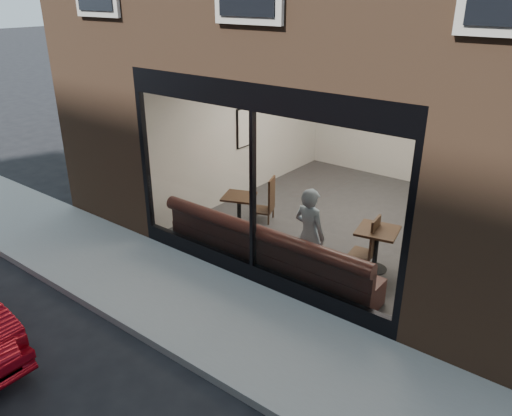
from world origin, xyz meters
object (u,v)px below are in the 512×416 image
Objects in this scene: cafe_table_right at (378,231)px; cafe_chair_left at (262,210)px; person at (309,235)px; banquette at (268,259)px; cafe_chair_right at (362,254)px; cafe_table_left at (239,196)px.

cafe_table_right is 2.76m from cafe_chair_left.
person reaches higher than cafe_table_right.
cafe_table_right is (1.42, 1.12, 0.52)m from banquette.
banquette is at bearing -141.69° from cafe_table_right.
cafe_chair_left is 1.02× the size of cafe_chair_right.
banquette is 6.88× the size of cafe_table_left.
person reaches higher than cafe_chair_right.
cafe_table_right is at bearing 38.31° from banquette.
cafe_table_right reaches higher than cafe_chair_right.
cafe_chair_right is at bearing 42.91° from banquette.
cafe_chair_left is 2.49m from cafe_chair_right.
banquette is 1.88m from cafe_table_right.
cafe_table_left is 2.76m from cafe_table_right.
person is 2.09m from cafe_table_left.
cafe_chair_left is at bearing 129.74° from banquette.
person is 1.18m from cafe_table_right.
banquette is 6.18× the size of cafe_table_right.
cafe_table_left is at bearing -10.34° from person.
cafe_table_right is 0.55m from cafe_chair_right.
cafe_chair_right is at bearing -112.99° from person.
person is at bearing 52.63° from cafe_chair_right.
cafe_table_left is (-1.33, 0.86, 0.52)m from banquette.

